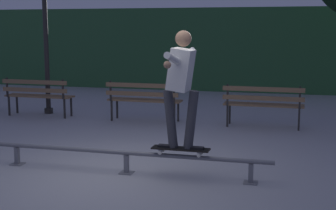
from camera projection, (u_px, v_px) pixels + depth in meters
ground_plane at (124, 175)px, 6.62m from camera, size 90.00×90.00×0.00m
hedge_backdrop at (225, 49)px, 15.62m from camera, size 24.00×1.20×2.62m
grind_rail at (126, 156)px, 6.67m from camera, size 4.02×0.18×0.32m
skateboard at (181, 149)px, 6.45m from camera, size 0.78×0.21×0.09m
skateboarder at (181, 79)px, 6.31m from camera, size 0.62×1.41×1.56m
park_bench_leftmost at (38, 93)px, 10.93m from camera, size 1.61×0.44×0.88m
park_bench_left_center at (144, 97)px, 10.30m from camera, size 1.61×0.44×0.88m
park_bench_right_center at (263, 102)px, 9.67m from camera, size 1.61×0.44×0.88m
lamp_post_left at (45, 6)px, 11.03m from camera, size 0.32×0.32×3.90m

